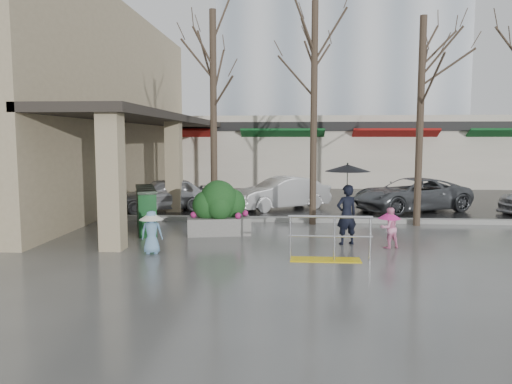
# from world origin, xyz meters

# --- Properties ---
(ground) EXTENTS (120.00, 120.00, 0.00)m
(ground) POSITION_xyz_m (0.00, 0.00, 0.00)
(ground) COLOR #51514F
(ground) RESTS_ON ground
(street_asphalt) EXTENTS (120.00, 36.00, 0.01)m
(street_asphalt) POSITION_xyz_m (0.00, 22.00, 0.01)
(street_asphalt) COLOR black
(street_asphalt) RESTS_ON ground
(curb) EXTENTS (120.00, 0.30, 0.15)m
(curb) POSITION_xyz_m (0.00, 4.00, 0.07)
(curb) COLOR gray
(curb) RESTS_ON ground
(near_building) EXTENTS (6.00, 18.00, 8.00)m
(near_building) POSITION_xyz_m (-9.00, 8.00, 4.00)
(near_building) COLOR tan
(near_building) RESTS_ON ground
(canopy_slab) EXTENTS (2.80, 18.00, 0.25)m
(canopy_slab) POSITION_xyz_m (-4.80, 8.00, 3.62)
(canopy_slab) COLOR #2D2823
(canopy_slab) RESTS_ON pillar_front
(pillar_front) EXTENTS (0.55, 0.55, 3.50)m
(pillar_front) POSITION_xyz_m (-3.90, -0.50, 1.75)
(pillar_front) COLOR tan
(pillar_front) RESTS_ON ground
(pillar_back) EXTENTS (0.55, 0.55, 3.50)m
(pillar_back) POSITION_xyz_m (-3.90, 6.00, 1.75)
(pillar_back) COLOR tan
(pillar_back) RESTS_ON ground
(storefront_row) EXTENTS (34.00, 6.74, 4.00)m
(storefront_row) POSITION_xyz_m (2.00, 17.97, 2.01)
(storefront_row) COLOR beige
(storefront_row) RESTS_ON ground
(office_tower) EXTENTS (18.00, 12.00, 25.00)m
(office_tower) POSITION_xyz_m (4.00, 30.00, 12.50)
(office_tower) COLOR #8C99A8
(office_tower) RESTS_ON ground
(handrail) EXTENTS (1.90, 0.50, 1.03)m
(handrail) POSITION_xyz_m (1.36, -1.20, 0.38)
(handrail) COLOR yellow
(handrail) RESTS_ON ground
(tree_west) EXTENTS (3.20, 3.20, 6.80)m
(tree_west) POSITION_xyz_m (-2.00, 3.60, 5.08)
(tree_west) COLOR #382B21
(tree_west) RESTS_ON ground
(tree_midwest) EXTENTS (3.20, 3.20, 7.00)m
(tree_midwest) POSITION_xyz_m (1.20, 3.60, 5.23)
(tree_midwest) COLOR #382B21
(tree_midwest) RESTS_ON ground
(tree_mideast) EXTENTS (3.20, 3.20, 6.50)m
(tree_mideast) POSITION_xyz_m (4.50, 3.60, 4.86)
(tree_mideast) COLOR #382B21
(tree_mideast) RESTS_ON ground
(woman) EXTENTS (1.18, 1.18, 2.14)m
(woman) POSITION_xyz_m (1.96, 0.56, 1.31)
(woman) COLOR black
(woman) RESTS_ON ground
(child_pink) EXTENTS (0.61, 0.57, 1.03)m
(child_pink) POSITION_xyz_m (2.98, 0.19, 0.59)
(child_pink) COLOR #FE9BC7
(child_pink) RESTS_ON ground
(child_blue) EXTENTS (0.59, 0.59, 1.05)m
(child_blue) POSITION_xyz_m (-2.82, -0.84, 0.63)
(child_blue) COLOR #6A98BD
(child_blue) RESTS_ON ground
(planter) EXTENTS (1.94, 1.23, 1.57)m
(planter) POSITION_xyz_m (-1.57, 1.73, 0.75)
(planter) COLOR slate
(planter) RESTS_ON ground
(news_boxes) EXTENTS (1.25, 2.38, 1.30)m
(news_boxes) POSITION_xyz_m (-3.82, 2.07, 0.65)
(news_boxes) COLOR black
(news_boxes) RESTS_ON ground
(car_a) EXTENTS (3.97, 3.02, 1.26)m
(car_a) POSITION_xyz_m (-4.40, 6.22, 0.63)
(car_a) COLOR silver
(car_a) RESTS_ON ground
(car_b) EXTENTS (3.96, 3.12, 1.26)m
(car_b) POSITION_xyz_m (0.12, 6.94, 0.63)
(car_b) COLOR white
(car_b) RESTS_ON ground
(car_c) EXTENTS (4.99, 3.73, 1.26)m
(car_c) POSITION_xyz_m (5.05, 6.86, 0.63)
(car_c) COLOR #565A5E
(car_c) RESTS_ON ground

